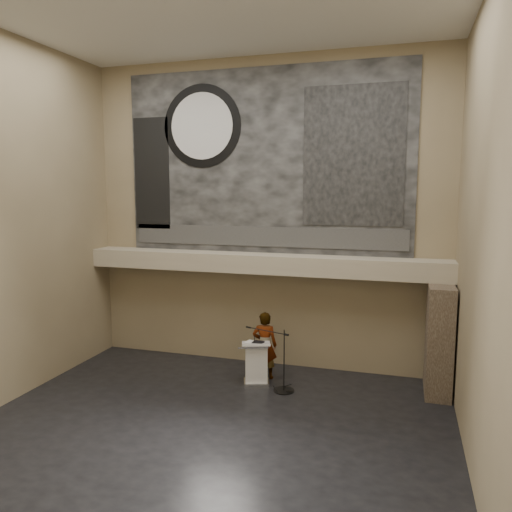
% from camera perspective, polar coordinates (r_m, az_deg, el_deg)
% --- Properties ---
extents(floor, '(10.00, 10.00, 0.00)m').
position_cam_1_polar(floor, '(11.21, -4.97, -18.64)').
color(floor, black).
rests_on(floor, ground).
extents(ceiling, '(10.00, 10.00, 0.00)m').
position_cam_1_polar(ceiling, '(10.65, -5.57, 27.03)').
color(ceiling, silver).
rests_on(ceiling, wall_back).
extents(wall_back, '(10.00, 0.02, 8.50)m').
position_cam_1_polar(wall_back, '(13.86, 0.95, 4.73)').
color(wall_back, '#7A6A4D').
rests_on(wall_back, floor).
extents(wall_front, '(10.00, 0.02, 8.50)m').
position_cam_1_polar(wall_front, '(6.55, -18.43, 0.97)').
color(wall_front, '#7A6A4D').
rests_on(wall_front, floor).
extents(wall_left, '(0.02, 8.00, 8.50)m').
position_cam_1_polar(wall_left, '(12.81, -26.53, 3.68)').
color(wall_left, '#7A6A4D').
rests_on(wall_left, floor).
extents(wall_right, '(0.02, 8.00, 8.50)m').
position_cam_1_polar(wall_right, '(9.43, 24.25, 2.63)').
color(wall_right, '#7A6A4D').
rests_on(wall_right, floor).
extents(soffit, '(10.00, 0.80, 0.50)m').
position_cam_1_polar(soffit, '(13.61, 0.48, -0.83)').
color(soffit, tan).
rests_on(soffit, wall_back).
extents(sprinkler_left, '(0.04, 0.04, 0.06)m').
position_cam_1_polar(sprinkler_left, '(14.13, -5.82, -1.70)').
color(sprinkler_left, '#B2893D').
rests_on(sprinkler_left, soffit).
extents(sprinkler_right, '(0.04, 0.04, 0.06)m').
position_cam_1_polar(sprinkler_right, '(13.20, 8.37, -2.40)').
color(sprinkler_right, '#B2893D').
rests_on(sprinkler_right, soffit).
extents(banner, '(8.00, 0.05, 5.00)m').
position_cam_1_polar(banner, '(13.83, 0.93, 10.74)').
color(banner, black).
rests_on(banner, wall_back).
extents(banner_text_strip, '(7.76, 0.02, 0.55)m').
position_cam_1_polar(banner_text_strip, '(13.83, 0.87, 2.24)').
color(banner_text_strip, '#303030').
rests_on(banner_text_strip, banner).
extents(banner_clock_rim, '(2.30, 0.02, 2.30)m').
position_cam_1_polar(banner_clock_rim, '(14.47, -6.21, 14.54)').
color(banner_clock_rim, black).
rests_on(banner_clock_rim, banner).
extents(banner_clock_face, '(1.84, 0.02, 1.84)m').
position_cam_1_polar(banner_clock_face, '(14.45, -6.24, 14.55)').
color(banner_clock_face, silver).
rests_on(banner_clock_face, banner).
extents(banner_building_print, '(2.60, 0.02, 3.60)m').
position_cam_1_polar(banner_building_print, '(13.34, 11.05, 11.14)').
color(banner_building_print, black).
rests_on(banner_building_print, banner).
extents(banner_brick_print, '(1.10, 0.02, 3.20)m').
position_cam_1_polar(banner_brick_print, '(15.06, -11.82, 9.19)').
color(banner_brick_print, black).
rests_on(banner_brick_print, banner).
extents(stone_pier, '(0.60, 1.40, 2.70)m').
position_cam_1_polar(stone_pier, '(13.02, 20.20, -8.93)').
color(stone_pier, '#3F3227').
rests_on(stone_pier, floor).
extents(lectern, '(0.83, 0.70, 1.13)m').
position_cam_1_polar(lectern, '(13.02, 0.03, -12.13)').
color(lectern, silver).
rests_on(lectern, floor).
extents(binder, '(0.29, 0.24, 0.04)m').
position_cam_1_polar(binder, '(12.78, 0.25, -9.84)').
color(binder, black).
rests_on(binder, lectern).
extents(papers, '(0.25, 0.31, 0.00)m').
position_cam_1_polar(papers, '(12.89, -0.69, -9.75)').
color(papers, silver).
rests_on(papers, lectern).
extents(speaker_person, '(0.69, 0.48, 1.78)m').
position_cam_1_polar(speaker_person, '(13.30, 1.00, -10.14)').
color(speaker_person, white).
rests_on(speaker_person, floor).
extents(mic_stand, '(1.34, 0.62, 1.56)m').
position_cam_1_polar(mic_stand, '(12.74, 3.06, -14.17)').
color(mic_stand, black).
rests_on(mic_stand, floor).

